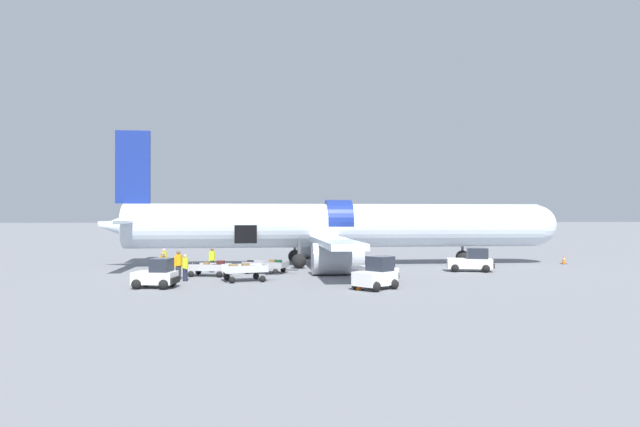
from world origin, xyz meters
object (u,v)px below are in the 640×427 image
Objects in this scene: ground_crew_driver at (163,265)px; ground_crew_supervisor at (163,267)px; baggage_tug_spare at (376,276)px; baggage_cart_empty at (245,272)px; ground_crew_loader_b at (164,261)px; ground_crew_marshal at (185,267)px; baggage_tug_lead at (472,262)px; baggage_tug_rear at (379,270)px; airplane at (333,227)px; baggage_cart_loading at (210,269)px; baggage_cart_queued at (267,267)px; ground_crew_helper at (212,259)px; ground_crew_loader_a at (178,264)px; baggage_tug_mid at (157,276)px.

ground_crew_driver is 1.03× the size of ground_crew_supervisor.
baggage_tug_spare reaches higher than baggage_cart_empty.
ground_crew_loader_b reaches higher than ground_crew_supervisor.
ground_crew_marshal is at bearing -48.04° from ground_crew_driver.
baggage_tug_spare is (-8.82, -8.74, 0.02)m from baggage_tug_lead.
baggage_tug_rear is 1.61× the size of ground_crew_loader_b.
baggage_tug_rear is at bearing -3.82° from baggage_cart_empty.
airplane reaches higher than ground_crew_loader_b.
ground_crew_driver reaches higher than ground_crew_supervisor.
airplane is 15.25m from ground_crew_supervisor.
baggage_cart_loading is at bearing 141.05° from baggage_tug_spare.
ground_crew_helper is at bearing 165.39° from baggage_cart_queued.
baggage_tug_rear is 8.30m from baggage_cart_empty.
baggage_cart_empty is at bearing -165.50° from baggage_tug_lead.
ground_crew_loader_b is at bearing -156.91° from ground_crew_helper.
ground_crew_supervisor is at bearing 168.37° from baggage_cart_empty.
ground_crew_loader_a is (-10.99, -9.14, -2.11)m from airplane.
baggage_tug_mid is 9.64m from baggage_cart_queued.
ground_crew_supervisor is 0.93× the size of ground_crew_helper.
baggage_tug_spare is 12.00m from ground_crew_marshal.
ground_crew_driver is 2.43m from ground_crew_marshal.
ground_crew_marshal is at bearing -103.09° from ground_crew_helper.
baggage_tug_spare reaches higher than ground_crew_driver.
ground_crew_supervisor is (-6.49, -3.60, 0.39)m from baggage_cart_queued.
baggage_cart_loading is at bearing -88.81° from ground_crew_helper.
ground_crew_supervisor is at bearing 173.18° from baggage_tug_rear.
baggage_tug_rear is 12.40m from ground_crew_helper.
baggage_tug_mid is (-20.91, -6.83, -0.03)m from baggage_tug_lead.
ground_crew_loader_a is at bearing -171.68° from baggage_tug_lead.
ground_crew_supervisor reaches higher than baggage_tug_rear.
airplane is at bearing 56.64° from baggage_cart_empty.
airplane is 21.38× the size of ground_crew_helper.
ground_crew_loader_b is at bearing -177.36° from baggage_cart_queued.
ground_crew_helper is (-9.25, -4.68, -2.16)m from airplane.
baggage_cart_queued is 7.00m from ground_crew_loader_b.
ground_crew_helper is at bearing 175.35° from baggage_tug_lead.
ground_crew_loader_a reaches higher than ground_crew_loader_b.
ground_crew_driver is (-6.70, -2.43, 0.41)m from baggage_cart_queued.
baggage_tug_spare is 8.57m from baggage_cart_empty.
baggage_cart_loading is 2.25× the size of ground_crew_driver.
baggage_tug_mid is 4.92m from ground_crew_driver.
ground_crew_loader_b is 3.32m from ground_crew_supervisor.
baggage_tug_rear is at bearing -148.83° from baggage_tug_lead.
baggage_tug_mid is at bearing -84.21° from ground_crew_loader_b.
baggage_tug_spare is 14.10m from ground_crew_helper.
baggage_tug_lead is 21.99m from baggage_tug_mid.
ground_crew_loader_a reaches higher than ground_crew_helper.
baggage_tug_lead is 21.44m from ground_crew_driver.
ground_crew_loader_a is 0.92m from ground_crew_supervisor.
baggage_tug_mid is 1.40× the size of ground_crew_loader_a.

